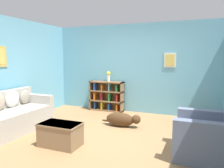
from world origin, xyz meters
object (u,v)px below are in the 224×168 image
recliner_chair (209,135)px  dog (122,119)px  vase (109,76)px  coffee_table (60,134)px  bookshelf (107,96)px  couch (12,116)px

recliner_chair → dog: 2.10m
vase → dog: bearing=-55.6°
recliner_chair → coffee_table: recliner_chair is taller
coffee_table → vase: 2.92m
bookshelf → recliner_chair: (2.81, -2.28, -0.08)m
coffee_table → dog: (0.67, 1.50, -0.06)m
coffee_table → vase: bearing=94.3°
recliner_chair → coffee_table: size_ratio=1.36×
coffee_table → dog: coffee_table is taller
couch → recliner_chair: bearing=3.4°
coffee_table → vase: (-0.21, 2.79, 0.85)m
couch → coffee_table: size_ratio=2.29×
dog → vase: 1.81m
couch → coffee_table: (1.49, -0.29, -0.12)m
recliner_chair → vase: (-2.74, 2.26, 0.71)m
couch → coffee_table: couch is taller
couch → bookshelf: (1.21, 2.52, 0.10)m
couch → dog: size_ratio=1.76×
bookshelf → dog: bearing=-53.9°
dog → recliner_chair: bearing=-27.6°
bookshelf → vase: size_ratio=3.48×
recliner_chair → bookshelf: bearing=141.0°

